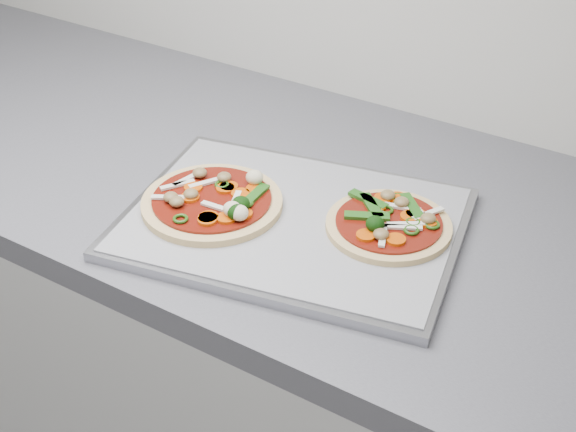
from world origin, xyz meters
The scene contains 6 objects.
base_cabinet centered at (0.00, 1.30, 0.43)m, with size 3.60×0.60×0.86m, color silver.
countertop centered at (0.00, 1.30, 0.88)m, with size 3.60×0.60×0.04m, color slate.
baking_tray centered at (0.65, 1.22, 0.91)m, with size 0.43×0.32×0.01m, color #97979D.
parchment centered at (0.65, 1.22, 0.92)m, with size 0.41×0.30×0.00m, color gray.
pizza_left centered at (0.55, 1.18, 0.93)m, with size 0.26×0.26×0.03m.
pizza_right centered at (0.77, 1.26, 0.92)m, with size 0.21×0.21×0.03m.
Camera 1 is at (1.10, 0.48, 1.51)m, focal length 50.00 mm.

